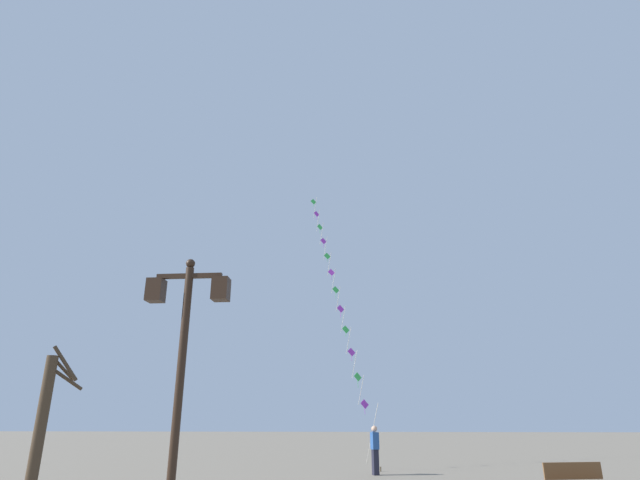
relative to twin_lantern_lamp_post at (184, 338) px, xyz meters
name	(u,v)px	position (x,y,z in m)	size (l,w,h in m)	color
ground_plane	(346,474)	(2.31, 12.52, -3.19)	(160.00, 160.00, 0.00)	#756B5B
twin_lantern_lamp_post	(184,338)	(0.00, 0.00, 0.00)	(1.44, 0.28, 4.59)	black
kite_train	(336,292)	(1.72, 18.60, 5.35)	(3.83, 9.63, 16.19)	brown
kite_flyer	(375,449)	(3.40, 12.16, -2.29)	(0.33, 0.63, 1.71)	#1E1E2D
bare_tree	(43,421)	(-5.28, 4.89, -1.31)	(0.78, 0.97, 3.81)	#423323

